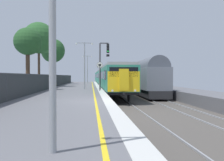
% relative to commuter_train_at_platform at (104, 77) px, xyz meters
% --- Properties ---
extents(ground, '(17.40, 110.00, 1.21)m').
position_rel_commuter_train_at_platform_xyz_m(ground, '(0.54, -37.79, -1.88)').
color(ground, slate).
extents(commuter_train_at_platform, '(2.83, 63.53, 3.81)m').
position_rel_commuter_train_at_platform_xyz_m(commuter_train_at_platform, '(0.00, 0.00, 0.00)').
color(commuter_train_at_platform, '#2D846B').
rests_on(commuter_train_at_platform, ground).
extents(freight_train_adjacent_track, '(2.60, 40.19, 4.48)m').
position_rel_commuter_train_at_platform_xyz_m(freight_train_adjacent_track, '(4.00, -8.23, 0.17)').
color(freight_train_adjacent_track, '#232326').
rests_on(freight_train_adjacent_track, ground).
extents(signal_gantry, '(1.10, 0.24, 5.04)m').
position_rel_commuter_train_at_platform_xyz_m(signal_gantry, '(-1.47, -24.92, 1.88)').
color(signal_gantry, '#47474C').
rests_on(signal_gantry, ground).
extents(speed_limit_sign, '(0.59, 0.08, 2.86)m').
position_rel_commuter_train_at_platform_xyz_m(speed_limit_sign, '(-1.85, -27.23, 0.55)').
color(speed_limit_sign, '#59595B').
rests_on(speed_limit_sign, ground).
extents(platform_lamp_mid, '(2.00, 0.20, 5.34)m').
position_rel_commuter_train_at_platform_xyz_m(platform_lamp_mid, '(-3.44, -22.78, 1.91)').
color(platform_lamp_mid, '#93999E').
rests_on(platform_lamp_mid, ground).
extents(platform_lamp_far, '(2.00, 0.20, 5.74)m').
position_rel_commuter_train_at_platform_xyz_m(platform_lamp_far, '(-3.44, 2.77, 2.11)').
color(platform_lamp_far, '#93999E').
rests_on(platform_lamp_far, ground).
extents(platform_back_fence, '(0.07, 99.00, 1.65)m').
position_rel_commuter_train_at_platform_xyz_m(platform_back_fence, '(-7.55, -37.79, -0.40)').
color(platform_back_fence, '#282B2D').
rests_on(platform_back_fence, ground).
extents(background_tree_left, '(2.90, 2.90, 6.58)m').
position_rel_commuter_train_at_platform_xyz_m(background_tree_left, '(-9.27, -24.62, 3.73)').
color(background_tree_left, '#473323').
rests_on(background_tree_left, ground).
extents(background_tree_centre, '(4.34, 4.34, 8.28)m').
position_rel_commuter_train_at_platform_xyz_m(background_tree_centre, '(-9.72, -3.94, 4.70)').
color(background_tree_centre, '#473323').
rests_on(background_tree_centre, ground).
extents(background_tree_right, '(4.33, 4.33, 8.90)m').
position_rel_commuter_train_at_platform_xyz_m(background_tree_right, '(-9.79, -15.77, 5.32)').
color(background_tree_right, '#473323').
rests_on(background_tree_right, ground).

